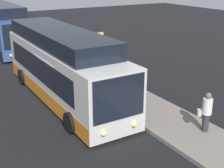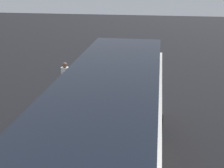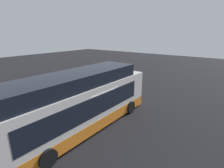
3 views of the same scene
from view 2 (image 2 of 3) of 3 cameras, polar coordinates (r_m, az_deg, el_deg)
platform at (r=10.79m, az=-14.51°, el=-13.84°), size 20.00×2.67×0.17m
bus_lead at (r=8.55m, az=-0.02°, el=-10.54°), size 10.88×2.85×3.61m
passenger_boarding at (r=9.99m, az=-10.01°, el=-9.30°), size 0.58×0.48×1.76m
passenger_waiting at (r=15.53m, az=-8.50°, el=1.13°), size 0.59×0.65×1.68m
suitcase at (r=9.88m, az=-9.72°, el=-14.13°), size 0.35×0.28×0.85m
trash_bin at (r=12.52m, az=-8.99°, el=-6.34°), size 0.44×0.44×0.65m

